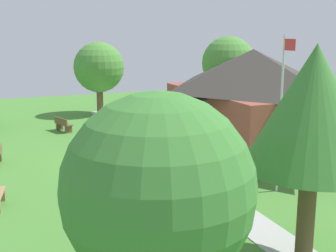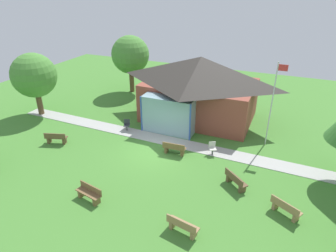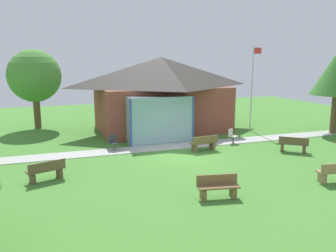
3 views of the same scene
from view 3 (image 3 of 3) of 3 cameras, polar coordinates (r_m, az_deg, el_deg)
name	(u,v)px [view 3 (image 3 of 3)]	position (r m, az deg, el deg)	size (l,w,h in m)	color
ground_plane	(184,155)	(17.65, 2.74, -4.87)	(44.00, 44.00, 0.00)	#478433
pavilion	(161,93)	(23.36, -1.18, 5.66)	(9.44, 7.41, 5.02)	brown
footpath	(172,146)	(19.24, 0.70, -3.45)	(25.33, 1.30, 0.03)	#ADADA8
flagpole	(252,85)	(23.77, 14.03, 6.77)	(0.64, 0.08, 5.78)	silver
bench_rear_near_path	(204,144)	(18.37, 6.07, -2.98)	(1.53, 0.54, 0.84)	brown
bench_mid_left	(46,171)	(14.76, -19.79, -7.17)	(1.56, 0.89, 0.84)	brown
bench_mid_right	(293,145)	(19.23, 20.33, -2.99)	(1.43, 1.31, 0.84)	brown
bench_front_center	(218,187)	(12.37, 8.39, -10.19)	(1.56, 0.72, 0.84)	brown
bench_front_right	(336,173)	(15.27, 26.40, -7.08)	(1.56, 0.71, 0.84)	#9E7A51
patio_chair_lawn_spare	(232,136)	(20.24, 10.76, -1.74)	(0.60, 0.60, 0.86)	beige
patio_chair_west	(114,143)	(18.59, -9.11, -2.85)	(0.58, 0.58, 0.86)	#33383D
tree_behind_pavilion_left	(34,76)	(25.61, -21.56, 7.80)	(3.65, 3.65, 5.56)	brown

